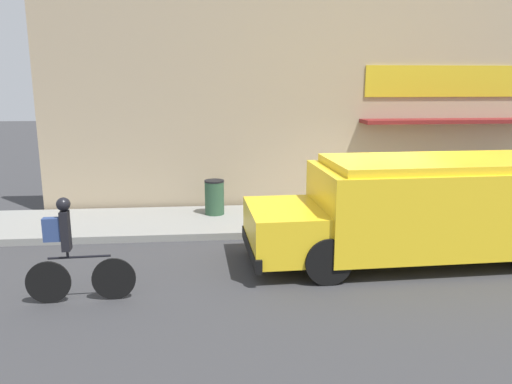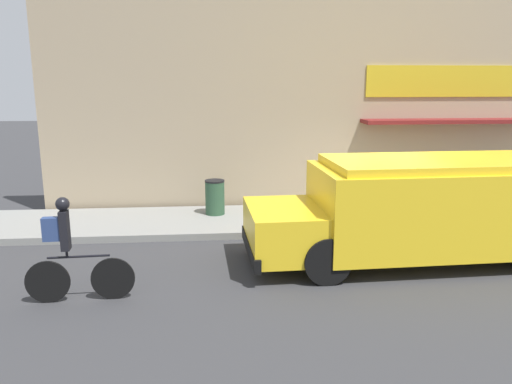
% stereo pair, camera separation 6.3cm
% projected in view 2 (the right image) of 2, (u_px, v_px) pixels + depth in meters
% --- Properties ---
extents(ground_plane, '(70.00, 70.00, 0.00)m').
position_uv_depth(ground_plane, '(374.00, 236.00, 11.07)').
color(ground_plane, '#38383A').
extents(sidewalk, '(28.00, 2.47, 0.16)m').
position_uv_depth(sidewalk, '(358.00, 218.00, 12.26)').
color(sidewalk, gray).
rests_on(sidewalk, ground_plane).
extents(storefront, '(15.77, 0.89, 5.43)m').
position_uv_depth(storefront, '(350.00, 107.00, 13.09)').
color(storefront, tan).
rests_on(storefront, ground_plane).
extents(school_bus, '(6.57, 2.65, 1.96)m').
position_uv_depth(school_bus, '(434.00, 207.00, 9.40)').
color(school_bus, yellow).
rests_on(school_bus, ground_plane).
extents(cyclist, '(1.65, 0.21, 1.67)m').
position_uv_depth(cyclist, '(70.00, 252.00, 7.63)').
color(cyclist, black).
rests_on(cyclist, ground_plane).
extents(trash_bin, '(0.48, 0.48, 0.85)m').
position_uv_depth(trash_bin, '(215.00, 197.00, 12.24)').
color(trash_bin, '#2D5138').
rests_on(trash_bin, sidewalk).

